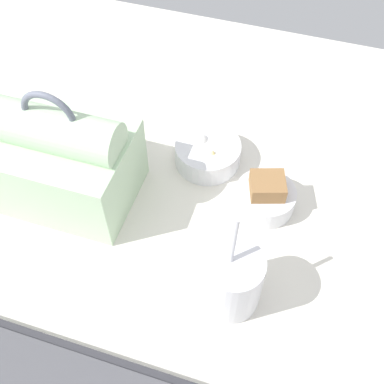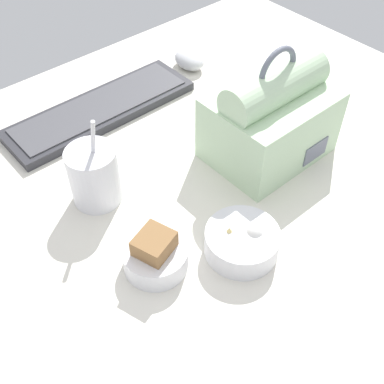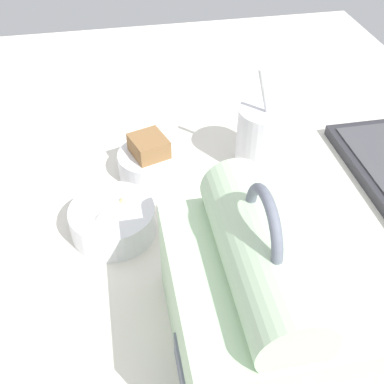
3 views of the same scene
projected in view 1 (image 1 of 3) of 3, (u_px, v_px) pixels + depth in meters
desk_surface at (195, 216)px, 81.56cm from camera, size 140.00×110.00×2.00cm
lunch_bag at (64, 160)px, 77.06cm from camera, size 21.79×16.72×22.32cm
soup_cup at (232, 280)px, 67.16cm from camera, size 8.54×8.54×17.65cm
bento_bowl_sandwich at (265, 196)px, 79.61cm from camera, size 10.02×10.02×6.86cm
bento_bowl_snacks at (208, 153)px, 85.74cm from camera, size 11.70×11.70×5.25cm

